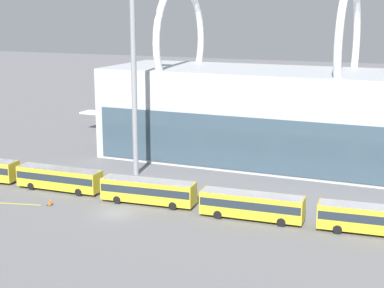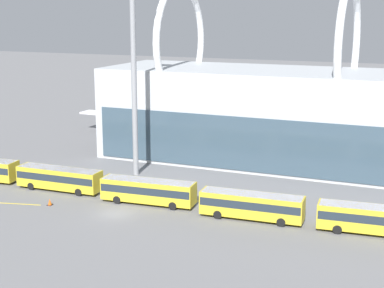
{
  "view_description": "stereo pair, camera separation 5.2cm",
  "coord_description": "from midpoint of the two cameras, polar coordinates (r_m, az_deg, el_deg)",
  "views": [
    {
      "loc": [
        34.05,
        -57.15,
        23.5
      ],
      "look_at": [
        0.79,
        21.51,
        4.0
      ],
      "focal_mm": 55.0,
      "sensor_mm": 36.0,
      "label": 1
    },
    {
      "loc": [
        34.1,
        -57.13,
        23.5
      ],
      "look_at": [
        0.79,
        21.51,
        4.0
      ],
      "focal_mm": 55.0,
      "sensor_mm": 36.0,
      "label": 2
    }
  ],
  "objects": [
    {
      "name": "shuttle_bus_2",
      "position": [
        73.04,
        -4.25,
        -4.46
      ],
      "size": [
        12.07,
        3.56,
        3.04
      ],
      "rotation": [
        0.0,
        0.0,
        0.08
      ],
      "color": "gold",
      "rests_on": "ground_plane"
    },
    {
      "name": "shuttle_bus_4",
      "position": [
        66.22,
        17.28,
        -6.87
      ],
      "size": [
        12.08,
        3.63,
        3.04
      ],
      "rotation": [
        0.0,
        0.0,
        0.08
      ],
      "color": "gold",
      "rests_on": "ground_plane"
    },
    {
      "name": "shuttle_bus_1",
      "position": [
        80.16,
        -12.73,
        -3.17
      ],
      "size": [
        11.97,
        2.98,
        3.04
      ],
      "rotation": [
        0.0,
        0.0,
        0.03
      ],
      "color": "gold",
      "rests_on": "ground_plane"
    },
    {
      "name": "ground_plane",
      "position": [
        70.55,
        -7.46,
        -6.71
      ],
      "size": [
        440.0,
        440.0,
        0.0
      ],
      "primitive_type": "plane",
      "color": "slate"
    },
    {
      "name": "lane_stripe_0",
      "position": [
        74.4,
        0.54,
        -5.55
      ],
      "size": [
        9.08,
        1.9,
        0.01
      ],
      "primitive_type": "cube",
      "rotation": [
        0.0,
        0.0,
        0.18
      ],
      "color": "yellow",
      "rests_on": "ground_plane"
    },
    {
      "name": "floodlight_mast",
      "position": [
        83.6,
        -5.67,
        8.06
      ],
      "size": [
        2.37,
        2.37,
        29.01
      ],
      "color": "gray",
      "rests_on": "ground_plane"
    },
    {
      "name": "lane_stripe_1",
      "position": [
        76.63,
        -16.8,
        -5.56
      ],
      "size": [
        6.71,
        1.88,
        0.01
      ],
      "primitive_type": "cube",
      "rotation": [
        0.0,
        0.0,
        0.24
      ],
      "color": "yellow",
      "rests_on": "ground_plane"
    },
    {
      "name": "shuttle_bus_3",
      "position": [
        67.95,
        5.83,
        -5.83
      ],
      "size": [
        12.03,
        3.33,
        3.04
      ],
      "rotation": [
        0.0,
        0.0,
        0.06
      ],
      "color": "gold",
      "rests_on": "ground_plane"
    },
    {
      "name": "traffic_cone_0",
      "position": [
        74.86,
        -13.61,
        -5.49
      ],
      "size": [
        0.64,
        0.64,
        0.81
      ],
      "color": "black",
      "rests_on": "ground_plane"
    },
    {
      "name": "airliner_at_gate_near",
      "position": [
        110.88,
        -2.55,
        2.92
      ],
      "size": [
        36.04,
        33.84,
        14.21
      ],
      "rotation": [
        0.0,
        0.0,
        1.55
      ],
      "color": "white",
      "rests_on": "ground_plane"
    }
  ]
}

